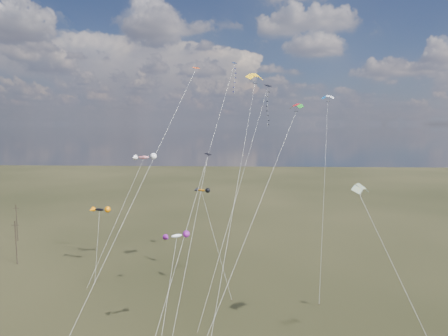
{
  "coord_description": "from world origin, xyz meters",
  "views": [
    {
      "loc": [
        2.78,
        -37.68,
        25.11
      ],
      "look_at": [
        0.0,
        18.0,
        19.0
      ],
      "focal_mm": 32.0,
      "sensor_mm": 36.0,
      "label": 1
    }
  ],
  "objects_px": {
    "diamond_black_high": "(265,114)",
    "parafoil_yellow": "(255,76)",
    "utility_pole_near": "(16,242)",
    "utility_pole_far": "(17,222)",
    "novelty_black_orange": "(99,210)"
  },
  "relations": [
    {
      "from": "diamond_black_high",
      "to": "novelty_black_orange",
      "type": "relative_size",
      "value": 2.92
    },
    {
      "from": "utility_pole_far",
      "to": "parafoil_yellow",
      "type": "relative_size",
      "value": 0.24
    },
    {
      "from": "utility_pole_near",
      "to": "utility_pole_far",
      "type": "xyz_separation_m",
      "value": [
        -8.0,
        14.0,
        0.0
      ]
    },
    {
      "from": "diamond_black_high",
      "to": "utility_pole_near",
      "type": "bearing_deg",
      "value": 177.58
    },
    {
      "from": "parafoil_yellow",
      "to": "novelty_black_orange",
      "type": "distance_m",
      "value": 35.46
    },
    {
      "from": "utility_pole_near",
      "to": "novelty_black_orange",
      "type": "bearing_deg",
      "value": -1.19
    },
    {
      "from": "utility_pole_near",
      "to": "utility_pole_far",
      "type": "distance_m",
      "value": 16.12
    },
    {
      "from": "novelty_black_orange",
      "to": "utility_pole_near",
      "type": "bearing_deg",
      "value": 178.81
    },
    {
      "from": "utility_pole_near",
      "to": "novelty_black_orange",
      "type": "height_order",
      "value": "novelty_black_orange"
    },
    {
      "from": "utility_pole_near",
      "to": "utility_pole_far",
      "type": "relative_size",
      "value": 1.0
    },
    {
      "from": "diamond_black_high",
      "to": "parafoil_yellow",
      "type": "relative_size",
      "value": 0.96
    },
    {
      "from": "utility_pole_far",
      "to": "novelty_black_orange",
      "type": "height_order",
      "value": "novelty_black_orange"
    },
    {
      "from": "utility_pole_near",
      "to": "diamond_black_high",
      "type": "relative_size",
      "value": 0.25
    },
    {
      "from": "diamond_black_high",
      "to": "novelty_black_orange",
      "type": "height_order",
      "value": "diamond_black_high"
    },
    {
      "from": "utility_pole_near",
      "to": "parafoil_yellow",
      "type": "height_order",
      "value": "parafoil_yellow"
    }
  ]
}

